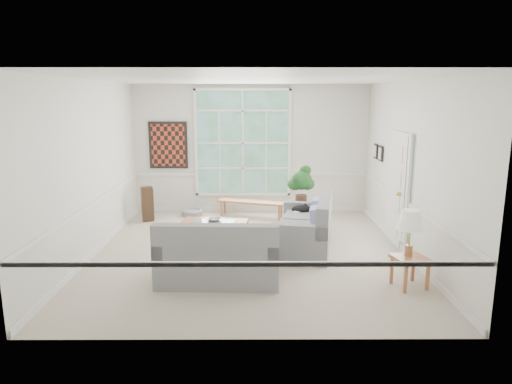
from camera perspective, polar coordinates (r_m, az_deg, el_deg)
floor at (r=8.20m, az=-0.70°, el=-7.52°), size 5.50×6.00×0.01m
ceiling at (r=7.75m, az=-0.76°, el=13.95°), size 5.50×6.00×0.02m
wall_back at (r=10.81m, az=-0.59°, el=5.38°), size 5.50×0.02×3.00m
wall_front at (r=4.89m, az=-1.03°, el=-2.51°), size 5.50×0.02×3.00m
wall_left at (r=8.33m, az=-20.03°, el=2.73°), size 0.02×6.00×3.00m
wall_right at (r=8.28m, az=18.69°, el=2.78°), size 0.02×6.00×3.00m
window_back at (r=10.76m, az=-1.66°, el=6.15°), size 2.30×0.08×2.40m
entry_door at (r=8.91m, az=17.03°, el=0.54°), size 0.08×0.90×2.10m
door_sidelight at (r=8.30m, az=18.34°, el=0.37°), size 0.08×0.26×1.90m
wall_art at (r=10.94m, az=-10.92°, el=5.77°), size 0.90×0.06×1.10m
wall_frame_near at (r=9.92m, az=15.27°, el=4.68°), size 0.04×0.26×0.32m
wall_frame_far at (r=10.30m, az=14.69°, el=4.96°), size 0.04×0.26×0.32m
loveseat_right at (r=8.27m, az=5.99°, el=-3.86°), size 1.27×1.95×0.98m
loveseat_front at (r=6.86m, az=-4.71°, el=-7.17°), size 1.82×0.98×0.97m
coffee_table at (r=8.51m, az=-5.29°, el=-5.22°), size 1.28×0.79×0.45m
pewter_bowl at (r=8.47m, az=-5.27°, el=-3.42°), size 0.39×0.39×0.08m
window_bench at (r=10.50m, az=-0.62°, el=-2.13°), size 1.58×0.77×0.36m
end_table at (r=9.77m, az=5.85°, el=-2.88°), size 0.65×0.65×0.49m
houseplant at (r=9.55m, az=5.69°, el=0.87°), size 0.69×0.69×0.84m
side_table at (r=7.05m, az=18.62°, el=-9.45°), size 0.55×0.55×0.46m
table_lamp at (r=6.94m, az=18.69°, el=-4.86°), size 0.55×0.55×0.68m
pet_bed at (r=10.74m, az=-7.95°, el=-2.53°), size 0.49×0.49×0.14m
floor_speaker at (r=10.37m, az=-13.43°, el=-1.47°), size 0.29×0.27×0.77m
cat at (r=8.86m, az=5.70°, el=-2.10°), size 0.43×0.35×0.18m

